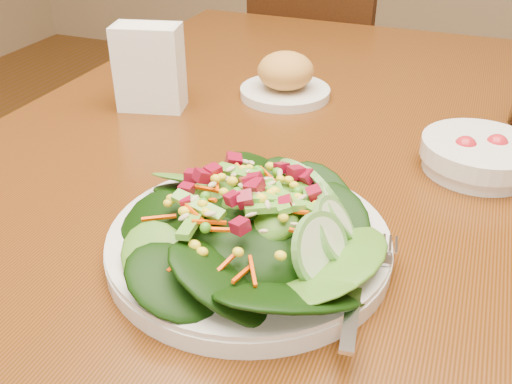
% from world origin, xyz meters
% --- Properties ---
extents(dining_table, '(0.90, 1.40, 0.75)m').
position_xyz_m(dining_table, '(0.00, 0.00, 0.65)').
color(dining_table, '#5B2E12').
rests_on(dining_table, ground_plane).
extents(chair_far, '(0.46, 0.47, 0.88)m').
position_xyz_m(chair_far, '(-0.23, 1.06, 0.47)').
color(chair_far, '#3A1909').
rests_on(chair_far, ground_plane).
extents(salad_plate, '(0.29, 0.29, 0.08)m').
position_xyz_m(salad_plate, '(0.04, -0.21, 0.78)').
color(salad_plate, silver).
rests_on(salad_plate, dining_table).
extents(bread_plate, '(0.15, 0.15, 0.08)m').
position_xyz_m(bread_plate, '(-0.07, 0.21, 0.78)').
color(bread_plate, silver).
rests_on(bread_plate, dining_table).
extents(tomato_bowl, '(0.15, 0.15, 0.05)m').
position_xyz_m(tomato_bowl, '(0.24, 0.06, 0.77)').
color(tomato_bowl, silver).
rests_on(tomato_bowl, dining_table).
extents(napkin_holder, '(0.11, 0.08, 0.13)m').
position_xyz_m(napkin_holder, '(-0.25, 0.09, 0.82)').
color(napkin_holder, white).
rests_on(napkin_holder, dining_table).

